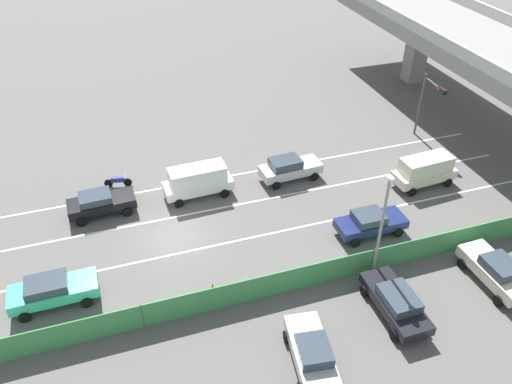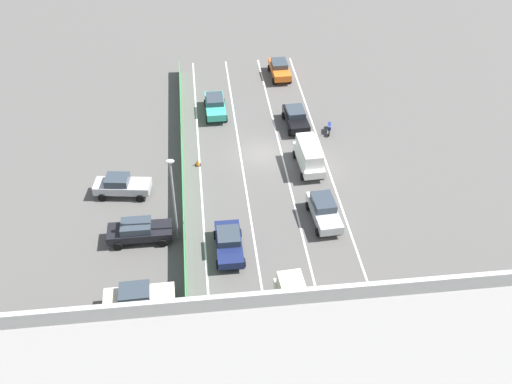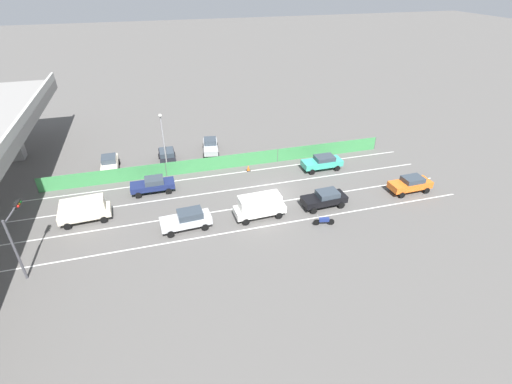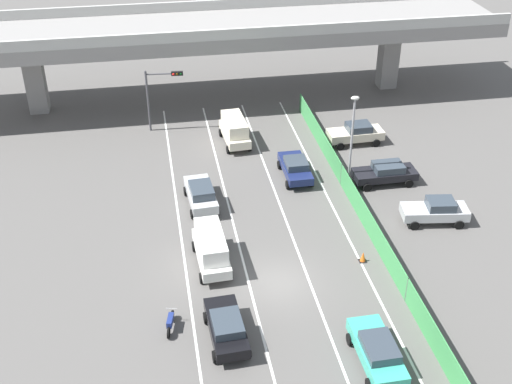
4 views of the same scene
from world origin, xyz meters
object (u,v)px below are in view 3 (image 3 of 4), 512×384
at_px(car_van_white, 260,205).
at_px(motorcycle, 324,221).
at_px(traffic_light, 16,230).
at_px(traffic_cone, 248,168).
at_px(parked_wagon_silver, 210,146).
at_px(car_sedan_navy, 153,184).
at_px(parked_sedan_cream, 110,164).
at_px(car_sedan_black, 325,198).
at_px(street_lamp, 163,139).
at_px(car_taxi_teal, 322,162).
at_px(car_van_cream, 84,209).
at_px(car_sedan_silver, 187,219).
at_px(car_taxi_orange, 411,184).
at_px(parked_sedan_dark, 167,156).

distance_m(car_van_white, motorcycle, 6.02).
xyz_separation_m(traffic_light, traffic_cone, (11.11, -20.46, -3.45)).
xyz_separation_m(car_van_white, parked_wagon_silver, (15.28, 1.95, -0.35)).
distance_m(car_sedan_navy, parked_sedan_cream, 7.59).
relative_size(car_van_white, car_sedan_black, 1.08).
height_order(parked_sedan_cream, street_lamp, street_lamp).
bearing_deg(parked_sedan_cream, motorcycle, -130.52).
relative_size(car_taxi_teal, car_van_cream, 1.00).
xyz_separation_m(car_sedan_silver, street_lamp, (10.90, 0.90, 3.33)).
relative_size(car_sedan_navy, car_van_white, 0.93).
bearing_deg(car_van_cream, traffic_light, 148.23).
relative_size(car_taxi_orange, street_lamp, 0.63).
distance_m(traffic_light, street_lamp, 17.26).
distance_m(car_sedan_navy, traffic_light, 13.79).
bearing_deg(parked_sedan_cream, car_sedan_navy, -143.30).
relative_size(car_van_cream, street_lamp, 0.66).
bearing_deg(car_taxi_orange, car_taxi_teal, 43.21).
height_order(car_van_cream, parked_sedan_dark, car_van_cream).
bearing_deg(car_taxi_orange, car_sedan_silver, 90.13).
xyz_separation_m(car_taxi_teal, car_sedan_black, (-7.22, 3.05, -0.02)).
xyz_separation_m(car_sedan_black, street_lamp, (10.96, 14.22, 3.38)).
distance_m(car_taxi_orange, traffic_light, 35.61).
bearing_deg(car_taxi_orange, car_sedan_black, 90.69).
bearing_deg(traffic_cone, car_taxi_orange, -121.23).
bearing_deg(car_taxi_teal, motorcycle, 156.34).
distance_m(car_taxi_orange, car_van_cream, 32.14).
height_order(motorcycle, parked_sedan_cream, parked_sedan_cream).
relative_size(parked_sedan_cream, traffic_light, 0.85).
bearing_deg(car_sedan_navy, car_van_white, -128.33).
bearing_deg(car_van_white, street_lamp, 34.79).
xyz_separation_m(car_taxi_orange, car_sedan_black, (-0.12, 9.73, -0.02)).
relative_size(car_sedan_navy, parked_sedan_cream, 0.98).
distance_m(car_taxi_teal, parked_sedan_cream, 24.35).
relative_size(car_sedan_black, parked_wagon_silver, 0.97).
height_order(car_van_white, street_lamp, street_lamp).
height_order(car_taxi_orange, car_taxi_teal, car_taxi_orange).
height_order(car_sedan_navy, street_lamp, street_lamp).
height_order(car_taxi_teal, motorcycle, car_taxi_teal).
xyz_separation_m(motorcycle, traffic_cone, (12.07, 3.89, -0.14)).
relative_size(motorcycle, parked_wagon_silver, 0.42).
height_order(car_van_cream, traffic_cone, car_van_cream).
bearing_deg(street_lamp, car_taxi_orange, -114.36).
height_order(car_van_cream, parked_wagon_silver, car_van_cream).
bearing_deg(parked_sedan_cream, car_van_cream, 169.94).
distance_m(car_van_white, parked_wagon_silver, 15.41).
bearing_deg(street_lamp, motorcycle, -137.10).
height_order(car_taxi_teal, traffic_cone, car_taxi_teal).
height_order(parked_wagon_silver, traffic_light, traffic_light).
bearing_deg(traffic_light, car_sedan_navy, -46.45).
bearing_deg(car_sedan_navy, car_van_cream, 120.05).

